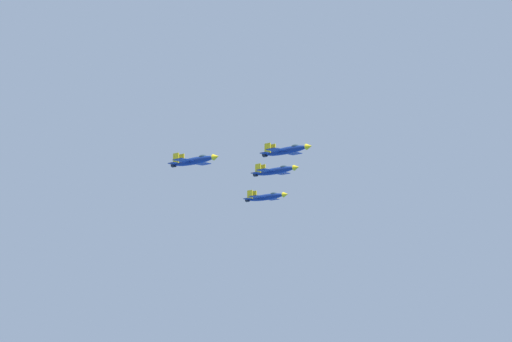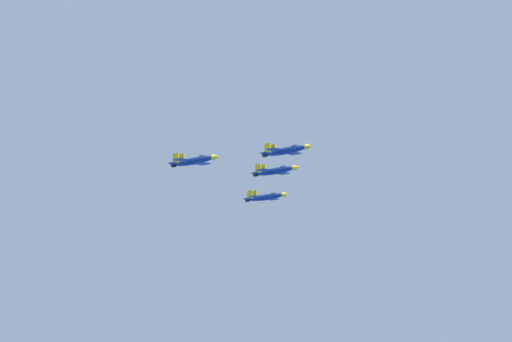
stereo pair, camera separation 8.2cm
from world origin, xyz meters
TOP-DOWN VIEW (x-y plane):
  - jet_lead at (22.29, -10.66)m, footprint 14.18×8.66m
  - jet_left_wingman at (38.25, -22.28)m, footprint 14.21×8.69m
  - jet_right_wingman at (36.32, 3.22)m, footprint 14.55×8.91m
  - jet_left_outer at (54.22, -33.89)m, footprint 13.95×8.58m

SIDE VIEW (x-z plane):
  - jet_left_outer at x=54.22m, z-range 129.64..132.57m
  - jet_right_wingman at x=36.32m, z-range 131.46..134.52m
  - jet_left_wingman at x=38.25m, z-range 132.64..135.63m
  - jet_lead at x=22.29m, z-range 133.51..136.49m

